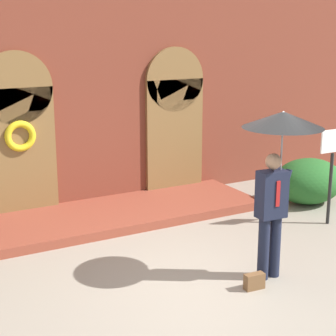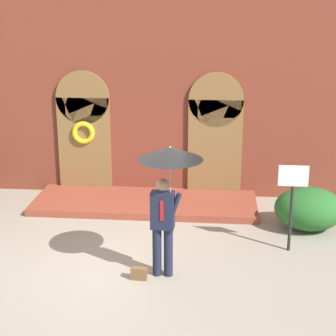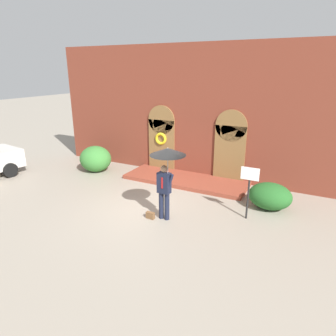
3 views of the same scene
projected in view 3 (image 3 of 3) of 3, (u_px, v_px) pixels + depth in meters
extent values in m
plane|color=gray|center=(149.00, 210.00, 10.19)|extent=(80.00, 80.00, 0.00)
cube|color=brown|center=(197.00, 112.00, 12.86)|extent=(14.00, 0.50, 5.60)
cube|color=brown|center=(162.00, 146.00, 13.81)|extent=(1.30, 0.08, 2.40)
cylinder|color=brown|center=(161.00, 120.00, 13.43)|extent=(1.30, 0.08, 1.30)
cube|color=brown|center=(229.00, 154.00, 12.42)|extent=(1.30, 0.08, 2.40)
cylinder|color=brown|center=(231.00, 126.00, 12.04)|extent=(1.30, 0.08, 1.30)
torus|color=yellow|center=(161.00, 139.00, 13.64)|extent=(0.56, 0.12, 0.56)
cube|color=brown|center=(185.00, 180.00, 12.74)|extent=(5.20, 1.80, 0.16)
cylinder|color=#191E33|center=(161.00, 205.00, 9.53)|extent=(0.16, 0.16, 0.90)
cylinder|color=#191E33|center=(167.00, 206.00, 9.45)|extent=(0.16, 0.16, 0.90)
cube|color=#191E33|center=(164.00, 183.00, 9.25)|extent=(0.41, 0.27, 0.66)
cube|color=#A51919|center=(162.00, 183.00, 9.12)|extent=(0.06, 0.01, 0.36)
sphere|color=#A87A5B|center=(164.00, 169.00, 9.10)|extent=(0.22, 0.22, 0.22)
cylinder|color=#191E33|center=(170.00, 181.00, 9.12)|extent=(0.22, 0.09, 0.46)
cylinder|color=gray|center=(168.00, 171.00, 9.06)|extent=(0.02, 0.02, 0.98)
cone|color=black|center=(168.00, 152.00, 8.87)|extent=(1.10, 1.10, 0.22)
cone|color=white|center=(168.00, 151.00, 8.86)|extent=(0.61, 0.60, 0.20)
cube|color=brown|center=(150.00, 215.00, 9.60)|extent=(0.29, 0.14, 0.22)
cylinder|color=black|center=(248.00, 200.00, 9.45)|extent=(0.06, 0.06, 1.30)
cube|color=white|center=(250.00, 174.00, 9.18)|extent=(0.56, 0.03, 0.40)
ellipsoid|color=#387A33|center=(96.00, 159.00, 13.93)|extent=(1.48, 1.37, 1.20)
ellipsoid|color=#235B23|center=(270.00, 196.00, 10.21)|extent=(1.45, 1.21, 0.90)
cylinder|color=black|center=(10.00, 170.00, 13.24)|extent=(0.30, 0.66, 0.64)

